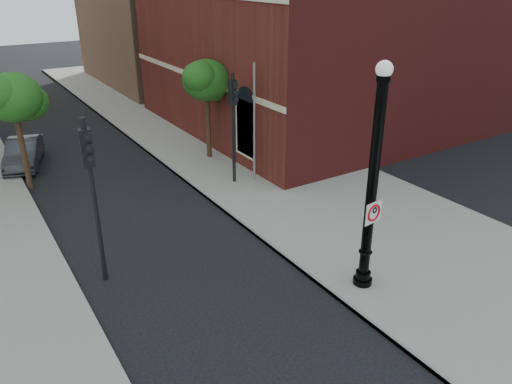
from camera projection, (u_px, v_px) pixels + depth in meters
ground at (262, 309)px, 13.70m from camera, size 120.00×120.00×0.00m
sidewalk_right at (254, 159)px, 24.31m from camera, size 8.00×60.00×0.12m
curb_edge at (179, 175)px, 22.38m from camera, size 0.10×60.00×0.14m
brick_wall_building at (360, 11)px, 29.74m from camera, size 22.30×16.30×12.50m
lamppost at (371, 193)px, 13.42m from camera, size 0.55×0.55×6.53m
no_parking_sign at (374, 212)px, 13.49m from camera, size 0.63×0.12×0.64m
parked_car at (24, 153)px, 23.39m from camera, size 2.44×4.12×1.28m
traffic_signal_left at (91, 175)px, 13.62m from camera, size 0.35×0.43×5.01m
traffic_signal_right at (233, 111)px, 20.36m from camera, size 0.33×0.40×4.77m
utility_pole at (254, 125)px, 20.81m from camera, size 0.10×0.10×5.14m
street_tree_a at (14, 99)px, 19.71m from camera, size 2.71×2.45×4.88m
street_tree_c at (207, 81)px, 23.06m from camera, size 2.66×2.40×4.79m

